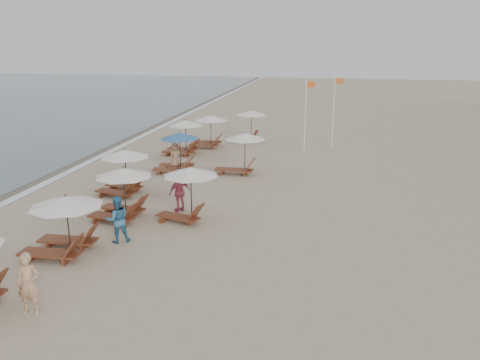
% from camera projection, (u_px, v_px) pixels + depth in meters
% --- Properties ---
extents(ground, '(160.00, 160.00, 0.00)m').
position_uv_depth(ground, '(220.00, 280.00, 15.42)').
color(ground, tan).
rests_on(ground, ground).
extents(wet_sand_band, '(3.20, 140.00, 0.01)m').
position_uv_depth(wet_sand_band, '(39.00, 175.00, 27.22)').
color(wet_sand_band, '#6B5E4C').
rests_on(wet_sand_band, ground).
extents(foam_line, '(0.50, 140.00, 0.02)m').
position_uv_depth(foam_line, '(61.00, 176.00, 26.98)').
color(foam_line, white).
rests_on(foam_line, ground).
extents(lounger_station_1, '(2.76, 2.46, 2.10)m').
position_uv_depth(lounger_station_1, '(62.00, 225.00, 16.98)').
color(lounger_station_1, brown).
rests_on(lounger_station_1, ground).
extents(lounger_station_2, '(2.61, 2.30, 2.15)m').
position_uv_depth(lounger_station_2, '(120.00, 193.00, 20.34)').
color(lounger_station_2, brown).
rests_on(lounger_station_2, ground).
extents(lounger_station_3, '(2.57, 2.31, 2.16)m').
position_uv_depth(lounger_station_3, '(122.00, 171.00, 23.57)').
color(lounger_station_3, brown).
rests_on(lounger_station_3, ground).
extents(lounger_station_4, '(2.54, 2.14, 2.20)m').
position_uv_depth(lounger_station_4, '(176.00, 153.00, 27.57)').
color(lounger_station_4, brown).
rests_on(lounger_station_4, ground).
extents(lounger_station_5, '(2.53, 2.17, 2.19)m').
position_uv_depth(lounger_station_5, '(182.00, 138.00, 31.70)').
color(lounger_station_5, brown).
rests_on(lounger_station_5, ground).
extents(lounger_station_6, '(2.59, 2.31, 2.16)m').
position_uv_depth(lounger_station_6, '(208.00, 131.00, 33.77)').
color(lounger_station_6, brown).
rests_on(lounger_station_6, ground).
extents(inland_station_0, '(2.60, 2.24, 2.22)m').
position_uv_depth(inland_station_0, '(186.00, 187.00, 19.99)').
color(inland_station_0, brown).
rests_on(inland_station_0, ground).
extents(inland_station_1, '(2.74, 2.24, 2.22)m').
position_uv_depth(inland_station_1, '(240.00, 150.00, 27.05)').
color(inland_station_1, brown).
rests_on(inland_station_1, ground).
extents(inland_station_2, '(2.66, 2.24, 2.22)m').
position_uv_depth(inland_station_2, '(248.00, 122.00, 35.44)').
color(inland_station_2, brown).
rests_on(inland_station_2, ground).
extents(beachgoer_near, '(0.69, 0.51, 1.74)m').
position_uv_depth(beachgoer_near, '(28.00, 284.00, 13.36)').
color(beachgoer_near, tan).
rests_on(beachgoer_near, ground).
extents(beachgoer_mid_a, '(1.06, 1.01, 1.73)m').
position_uv_depth(beachgoer_mid_a, '(117.00, 219.00, 18.08)').
color(beachgoer_mid_a, teal).
rests_on(beachgoer_mid_a, ground).
extents(beachgoer_far_a, '(0.98, 1.03, 1.71)m').
position_uv_depth(beachgoer_far_a, '(180.00, 192.00, 21.31)').
color(beachgoer_far_a, '#B4485B').
rests_on(beachgoer_far_a, ground).
extents(beachgoer_far_b, '(0.83, 0.88, 1.51)m').
position_uv_depth(beachgoer_far_b, '(175.00, 156.00, 28.13)').
color(beachgoer_far_b, '#A37B59').
rests_on(beachgoer_far_b, ground).
extents(flag_pole_near, '(0.59, 0.08, 4.72)m').
position_uv_depth(flag_pole_near, '(306.00, 112.00, 31.96)').
color(flag_pole_near, silver).
rests_on(flag_pole_near, ground).
extents(flag_pole_far, '(0.59, 0.08, 4.80)m').
position_uv_depth(flag_pole_far, '(334.00, 108.00, 33.48)').
color(flag_pole_far, silver).
rests_on(flag_pole_far, ground).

